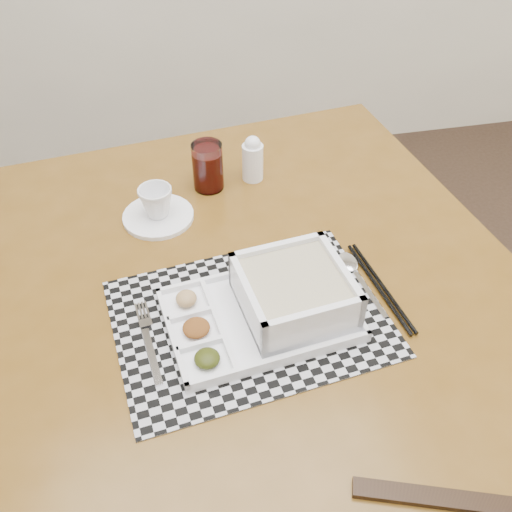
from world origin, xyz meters
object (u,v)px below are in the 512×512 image
at_px(creamer_bottle, 253,159).
at_px(cup, 156,202).
at_px(serving_tray, 283,300).
at_px(juice_glass, 208,168).
at_px(dining_table, 239,303).

bearing_deg(creamer_bottle, cup, -155.26).
relative_size(serving_tray, cup, 4.85).
distance_m(juice_glass, creamer_bottle, 0.10).
distance_m(serving_tray, creamer_bottle, 0.42).
bearing_deg(serving_tray, creamer_bottle, 85.61).
relative_size(dining_table, serving_tray, 3.44).
height_order(dining_table, juice_glass, juice_glass).
height_order(juice_glass, creamer_bottle, same).
relative_size(cup, juice_glass, 0.65).
relative_size(juice_glass, creamer_bottle, 1.00).
bearing_deg(dining_table, serving_tray, -62.97).
bearing_deg(juice_glass, creamer_bottle, 7.54).
height_order(serving_tray, juice_glass, juice_glass).
height_order(dining_table, cup, cup).
bearing_deg(serving_tray, dining_table, 117.03).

